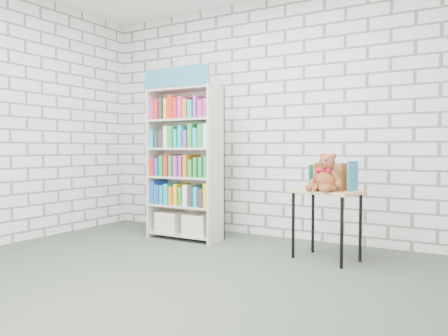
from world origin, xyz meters
The scene contains 6 objects.
ground centered at (0.00, 0.00, 0.00)m, with size 4.50×4.50×0.00m, color #3C473C.
room_shell centered at (0.00, 0.00, 1.78)m, with size 4.52×4.02×2.81m.
bookshelf centered at (-0.73, 1.36, 0.89)m, with size 0.87×0.34×1.95m.
display_table centered at (0.98, 1.23, 0.57)m, with size 0.70×0.57×0.66m.
table_books centered at (1.00, 1.33, 0.79)m, with size 0.46×0.29×0.25m.
teddy_bear centered at (1.00, 1.12, 0.80)m, with size 0.32×0.31×0.35m.
Camera 1 is at (2.19, -2.75, 1.04)m, focal length 35.00 mm.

